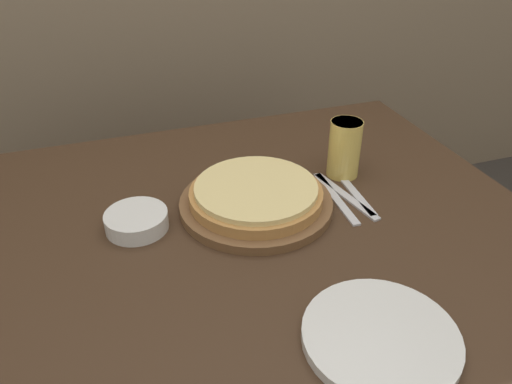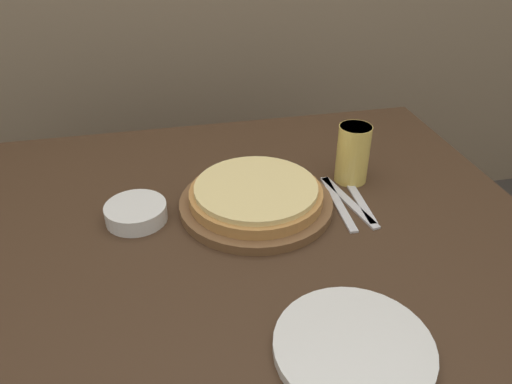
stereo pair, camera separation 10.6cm
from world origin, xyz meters
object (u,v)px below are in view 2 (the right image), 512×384
Objects in this scene: spoon at (359,200)px; dinner_knife at (349,202)px; beer_glass at (353,151)px; dinner_plate at (354,348)px; side_bowl at (136,213)px; fork at (338,203)px; pizza_on_board at (256,198)px.

dinner_knife is at bearing -180.00° from spoon.
beer_glass is 0.56× the size of dinner_plate.
side_bowl is (-0.50, -0.06, -0.06)m from beer_glass.
side_bowl is 0.46m from dinner_knife.
spoon is at bearing 66.61° from dinner_plate.
pizza_on_board is at bearing 172.31° from fork.
spoon is at bearing 0.00° from dinner_knife.
side_bowl is at bearing 176.12° from spoon.
spoon is at bearing -0.00° from fork.
side_bowl is 0.69× the size of spoon.
beer_glass is at bearing 6.94° from side_bowl.
fork is 0.02m from dinner_knife.
fork is 1.00× the size of dinner_knife.
dinner_plate is 1.13× the size of fork.
beer_glass reaches higher than side_bowl.
pizza_on_board is 1.35× the size of dinner_plate.
fork is (0.12, 0.39, -0.01)m from dinner_plate.
pizza_on_board reaches higher than fork.
side_bowl is at bearing 175.90° from dinner_knife.
spoon is (0.48, -0.03, -0.02)m from side_bowl.
beer_glass is 0.64× the size of fork.
beer_glass reaches higher than pizza_on_board.
dinner_plate is (0.06, -0.41, -0.02)m from pizza_on_board.
spoon is (0.05, -0.00, 0.00)m from fork.
beer_glass is 0.12m from dinner_knife.
spoon is at bearing -98.52° from beer_glass.
beer_glass reaches higher than dinner_plate.
beer_glass is 0.75× the size of spoon.
side_bowl is 0.48m from spoon.
fork is 0.05m from spoon.
spoon is (0.23, -0.02, -0.02)m from pizza_on_board.
spoon is at bearing -3.88° from side_bowl.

